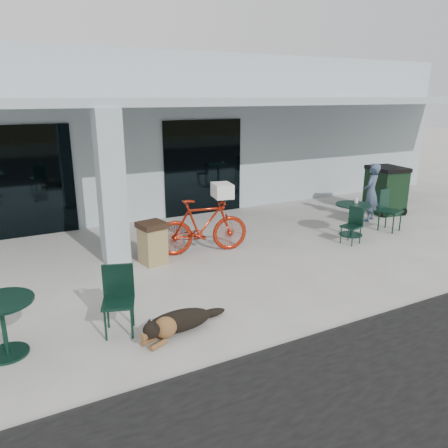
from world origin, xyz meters
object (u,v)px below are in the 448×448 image
bicycle (203,226)px  cafe_chair_far_a (391,211)px  cafe_table_far (352,220)px  person (371,192)px  dog (179,320)px  cafe_chair_far_b (351,226)px  wheeled_bin (385,190)px  cafe_chair_near (118,302)px  cafe_table_near (4,328)px  trash_receptacle (153,243)px

bicycle → cafe_chair_far_a: bicycle is taller
cafe_table_far → cafe_chair_far_a: 1.16m
person → cafe_chair_far_a: bearing=49.0°
dog → cafe_chair_far_b: cafe_chair_far_b is taller
bicycle → cafe_chair_far_b: size_ratio=2.37×
wheeled_bin → bicycle: bearing=-165.5°
cafe_chair_far_a → dog: bearing=-177.6°
cafe_table_far → cafe_chair_far_b: bearing=-135.4°
cafe_chair_near → cafe_table_near: bearing=-167.2°
cafe_chair_far_a → cafe_chair_near: bearing=178.0°
cafe_chair_far_b → cafe_chair_near: bearing=-88.4°
cafe_chair_far_a → cafe_chair_far_b: (-1.61, -0.31, -0.10)m
trash_receptacle → wheeled_bin: wheeled_bin is taller
bicycle → trash_receptacle: bicycle is taller
cafe_chair_near → trash_receptacle: (1.34, 2.43, -0.06)m
dog → person: 7.61m
trash_receptacle → cafe_chair_far_b: bearing=-11.9°
cafe_table_near → bicycle: bearing=30.6°
dog → wheeled_bin: wheeled_bin is taller
dog → cafe_chair_near: size_ratio=1.14×
dog → bicycle: bearing=35.9°
cafe_chair_near → cafe_chair_far_b: 6.03m
bicycle → dog: size_ratio=1.78×
bicycle → dog: 3.41m
dog → cafe_chair_near: (-0.78, 0.37, 0.31)m
cafe_chair_near → person: (7.71, 2.72, 0.30)m
bicycle → cafe_table_near: size_ratio=2.39×
dog → cafe_chair_near: bearing=131.6°
cafe_chair_far_b → cafe_chair_far_a: bearing=88.2°
bicycle → cafe_chair_far_a: bearing=-88.5°
cafe_table_far → cafe_chair_far_b: 0.66m
dog → cafe_table_far: cafe_table_far is taller
bicycle → trash_receptacle: bearing=104.9°
cafe_table_near → cafe_chair_far_a: bearing=10.3°
bicycle → cafe_table_near: (-4.02, -2.38, -0.21)m
cafe_table_near → trash_receptacle: (2.83, 2.28, 0.04)m
bicycle → cafe_table_far: bicycle is taller
dog → cafe_chair_far_b: bearing=-3.1°
cafe_chair_near → wheeled_bin: bearing=38.5°
bicycle → cafe_table_near: 4.67m
cafe_chair_far_a → person: size_ratio=0.66×
cafe_table_near → person: size_ratio=0.53×
dog → trash_receptacle: 2.87m
cafe_table_near → dog: bearing=-12.9°
cafe_table_far → wheeled_bin: bearing=26.7°
cafe_chair_far_a → person: person is taller
bicycle → cafe_chair_near: bearing=145.1°
cafe_chair_far_a → person: (0.25, 0.93, 0.27)m
cafe_table_near → wheeled_bin: wheeled_bin is taller
wheeled_bin → person: bearing=-148.3°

